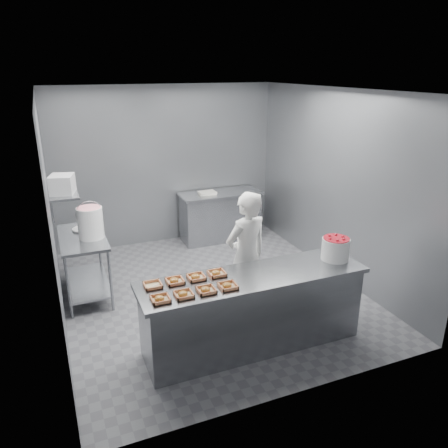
{
  "coord_description": "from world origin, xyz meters",
  "views": [
    {
      "loc": [
        -1.95,
        -5.24,
        3.07
      ],
      "look_at": [
        0.11,
        -0.2,
        1.1
      ],
      "focal_mm": 35.0,
      "sensor_mm": 36.0,
      "label": 1
    }
  ],
  "objects_px": {
    "back_counter": "(220,216)",
    "tray_6": "(196,277)",
    "tray_5": "(175,281)",
    "appliance": "(62,184)",
    "service_counter": "(253,310)",
    "strawberry_tub": "(336,248)",
    "tray_3": "(228,286)",
    "tray_7": "(217,273)",
    "tray_2": "(206,290)",
    "tray_4": "(153,285)",
    "glaze_bucket": "(90,222)",
    "tray_1": "(184,294)",
    "worker": "(246,257)",
    "prep_table": "(84,257)",
    "tray_0": "(160,299)"
  },
  "relations": [
    {
      "from": "back_counter",
      "to": "tray_7",
      "type": "relative_size",
      "value": 8.01
    },
    {
      "from": "service_counter",
      "to": "tray_2",
      "type": "distance_m",
      "value": 0.8
    },
    {
      "from": "prep_table",
      "to": "service_counter",
      "type": "bearing_deg",
      "value": -49.76
    },
    {
      "from": "tray_6",
      "to": "glaze_bucket",
      "type": "distance_m",
      "value": 1.92
    },
    {
      "from": "back_counter",
      "to": "tray_4",
      "type": "distance_m",
      "value": 3.71
    },
    {
      "from": "tray_2",
      "to": "back_counter",
      "type": "bearing_deg",
      "value": 65.93
    },
    {
      "from": "tray_4",
      "to": "tray_5",
      "type": "height_order",
      "value": "tray_5"
    },
    {
      "from": "tray_6",
      "to": "tray_7",
      "type": "height_order",
      "value": "same"
    },
    {
      "from": "tray_5",
      "to": "appliance",
      "type": "height_order",
      "value": "appliance"
    },
    {
      "from": "tray_1",
      "to": "tray_4",
      "type": "distance_m",
      "value": 0.39
    },
    {
      "from": "prep_table",
      "to": "back_counter",
      "type": "bearing_deg",
      "value": 27.01
    },
    {
      "from": "tray_3",
      "to": "tray_7",
      "type": "relative_size",
      "value": 1.0
    },
    {
      "from": "tray_4",
      "to": "worker",
      "type": "relative_size",
      "value": 0.11
    },
    {
      "from": "tray_2",
      "to": "worker",
      "type": "height_order",
      "value": "worker"
    },
    {
      "from": "back_counter",
      "to": "worker",
      "type": "relative_size",
      "value": 0.89
    },
    {
      "from": "tray_4",
      "to": "glaze_bucket",
      "type": "distance_m",
      "value": 1.75
    },
    {
      "from": "prep_table",
      "to": "worker",
      "type": "xyz_separation_m",
      "value": [
        1.83,
        -1.35,
        0.25
      ]
    },
    {
      "from": "back_counter",
      "to": "worker",
      "type": "xyz_separation_m",
      "value": [
        -0.72,
        -2.65,
        0.39
      ]
    },
    {
      "from": "tray_7",
      "to": "appliance",
      "type": "height_order",
      "value": "appliance"
    },
    {
      "from": "glaze_bucket",
      "to": "prep_table",
      "type": "bearing_deg",
      "value": 138.33
    },
    {
      "from": "back_counter",
      "to": "tray_6",
      "type": "bearing_deg",
      "value": -116.21
    },
    {
      "from": "tray_7",
      "to": "appliance",
      "type": "bearing_deg",
      "value": 131.47
    },
    {
      "from": "back_counter",
      "to": "tray_1",
      "type": "height_order",
      "value": "tray_1"
    },
    {
      "from": "prep_table",
      "to": "glaze_bucket",
      "type": "xyz_separation_m",
      "value": [
        0.12,
        -0.11,
        0.53
      ]
    },
    {
      "from": "tray_1",
      "to": "tray_6",
      "type": "distance_m",
      "value": 0.4
    },
    {
      "from": "tray_7",
      "to": "worker",
      "type": "height_order",
      "value": "worker"
    },
    {
      "from": "tray_4",
      "to": "tray_7",
      "type": "height_order",
      "value": "tray_7"
    },
    {
      "from": "tray_1",
      "to": "tray_3",
      "type": "height_order",
      "value": "same"
    },
    {
      "from": "back_counter",
      "to": "tray_6",
      "type": "distance_m",
      "value": 3.48
    },
    {
      "from": "tray_0",
      "to": "tray_3",
      "type": "distance_m",
      "value": 0.72
    },
    {
      "from": "back_counter",
      "to": "tray_4",
      "type": "bearing_deg",
      "value": -122.88
    },
    {
      "from": "tray_0",
      "to": "glaze_bucket",
      "type": "relative_size",
      "value": 0.36
    },
    {
      "from": "tray_7",
      "to": "glaze_bucket",
      "type": "distance_m",
      "value": 2.05
    },
    {
      "from": "prep_table",
      "to": "appliance",
      "type": "bearing_deg",
      "value": -135.78
    },
    {
      "from": "tray_3",
      "to": "tray_6",
      "type": "xyz_separation_m",
      "value": [
        -0.24,
        0.32,
        0.0
      ]
    },
    {
      "from": "tray_2",
      "to": "tray_3",
      "type": "height_order",
      "value": "same"
    },
    {
      "from": "tray_2",
      "to": "tray_7",
      "type": "height_order",
      "value": "same"
    },
    {
      "from": "worker",
      "to": "appliance",
      "type": "distance_m",
      "value": 2.48
    },
    {
      "from": "prep_table",
      "to": "tray_7",
      "type": "xyz_separation_m",
      "value": [
        1.27,
        -1.79,
        0.33
      ]
    },
    {
      "from": "tray_2",
      "to": "tray_7",
      "type": "relative_size",
      "value": 1.0
    },
    {
      "from": "tray_2",
      "to": "tray_6",
      "type": "bearing_deg",
      "value": 90.0
    },
    {
      "from": "back_counter",
      "to": "glaze_bucket",
      "type": "distance_m",
      "value": 2.89
    },
    {
      "from": "service_counter",
      "to": "strawberry_tub",
      "type": "bearing_deg",
      "value": 1.05
    },
    {
      "from": "service_counter",
      "to": "tray_0",
      "type": "relative_size",
      "value": 13.88
    },
    {
      "from": "service_counter",
      "to": "strawberry_tub",
      "type": "distance_m",
      "value": 1.23
    },
    {
      "from": "tray_5",
      "to": "tray_7",
      "type": "bearing_deg",
      "value": 0.0
    },
    {
      "from": "back_counter",
      "to": "tray_6",
      "type": "relative_size",
      "value": 8.01
    },
    {
      "from": "tray_6",
      "to": "strawberry_tub",
      "type": "height_order",
      "value": "strawberry_tub"
    },
    {
      "from": "tray_5",
      "to": "worker",
      "type": "height_order",
      "value": "worker"
    },
    {
      "from": "glaze_bucket",
      "to": "tray_1",
      "type": "bearing_deg",
      "value": -71.58
    }
  ]
}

